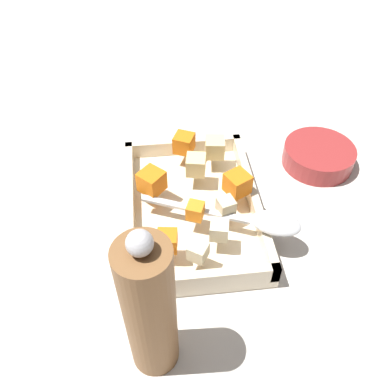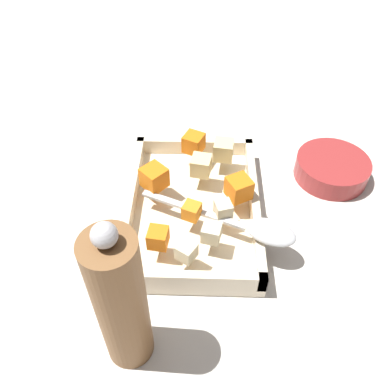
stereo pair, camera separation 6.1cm
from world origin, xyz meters
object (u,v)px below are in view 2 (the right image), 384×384
Objects in this scene: baking_dish at (192,210)px; pepper_mill at (120,303)px; serving_spoon at (261,229)px; small_prep_bowl at (331,168)px.

baking_dish is 1.25× the size of pepper_mill.
serving_spoon is 0.23m from pepper_mill.
serving_spoon is (-0.07, -0.10, 0.04)m from baking_dish.
pepper_mill reaches higher than small_prep_bowl.
small_prep_bowl is (0.10, -0.24, 0.00)m from baking_dish.
serving_spoon is 0.22m from small_prep_bowl.
small_prep_bowl is at bearing -67.49° from baking_dish.
pepper_mill is (-0.15, 0.16, 0.05)m from serving_spoon.
serving_spoon reaches higher than small_prep_bowl.
pepper_mill is (-0.21, 0.07, 0.09)m from baking_dish.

